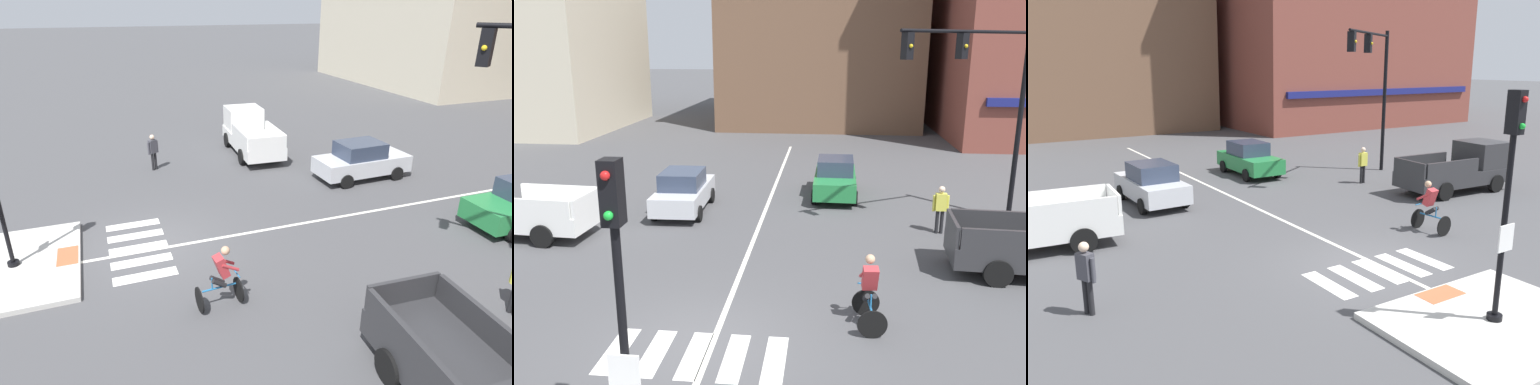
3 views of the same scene
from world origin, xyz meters
The scene contains 19 objects.
ground_plane centered at (0.00, 0.00, 0.00)m, with size 300.00×300.00×0.00m, color #474749.
traffic_island centered at (0.00, -3.97, 0.07)m, with size 4.58×3.60×0.15m, color beige.
tactile_pad_front centered at (0.00, -2.52, 0.15)m, with size 1.10×0.60×0.01m, color #DB5B38.
signal_pole centered at (0.00, -3.98, 2.99)m, with size 0.44×0.38×4.73m.
crosswalk_stripe_a centered at (-1.68, -0.46, 0.00)m, with size 0.44×1.80×0.01m, color silver.
crosswalk_stripe_b centered at (-0.84, -0.46, 0.00)m, with size 0.44×1.80×0.01m, color silver.
crosswalk_stripe_c centered at (0.00, -0.46, 0.00)m, with size 0.44×1.80×0.01m, color silver.
crosswalk_stripe_d centered at (0.84, -0.46, 0.00)m, with size 0.44×1.80×0.01m, color silver.
crosswalk_stripe_e centered at (1.68, -0.46, 0.00)m, with size 0.44×1.80×0.01m, color silver.
lane_centre_line centered at (0.27, 10.00, 0.00)m, with size 0.14×28.00×0.01m, color silver.
traffic_light_mast centered at (7.94, 8.85, 4.82)m, with size 4.79×3.01×6.93m.
building_corner_right centered at (21.58, 33.50, 11.05)m, with size 22.32×21.95×22.06m.
building_far_block centered at (1.82, 40.34, 6.78)m, with size 15.78×22.63×13.51m.
car_silver_westbound_far centered at (-2.87, 9.46, 0.81)m, with size 1.94×4.15×1.64m.
car_green_eastbound_far centered at (2.99, 12.29, 0.81)m, with size 1.91×4.13×1.64m.
pickup_truck_charcoal_cross_right centered at (9.17, 4.49, 0.98)m, with size 5.20×2.28×2.08m.
cyclist centered at (3.67, 1.22, 0.87)m, with size 0.74×1.14×1.68m.
pedestrian_at_curb_left centered at (-7.06, 1.10, 0.98)m, with size 0.36×0.50×1.67m.
pedestrian_waiting_far_side centered at (6.51, 7.88, 0.98)m, with size 0.55×0.23×1.67m.
Camera 3 is at (-9.00, -10.03, 5.34)m, focal length 36.50 mm.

